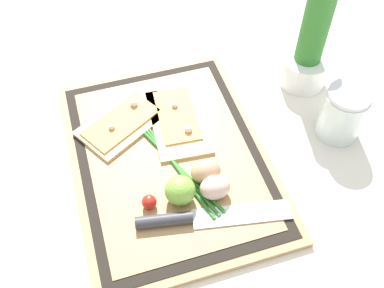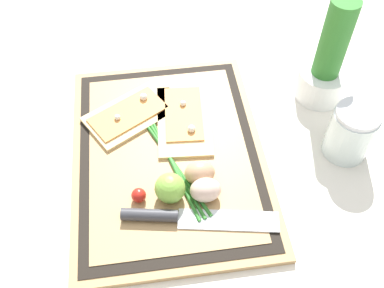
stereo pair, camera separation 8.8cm
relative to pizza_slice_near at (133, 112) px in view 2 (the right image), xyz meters
The scene contains 12 objects.
ground_plane 0.13m from the pizza_slice_near, 29.87° to the left, with size 6.00×6.00×0.00m, color silver.
cutting_board 0.13m from the pizza_slice_near, 29.87° to the left, with size 0.51×0.38×0.02m.
pizza_slice_near is the anchor object (origin of this frame).
pizza_slice_far 0.11m from the pizza_slice_near, 72.25° to the left, with size 0.20×0.12×0.02m.
knife 0.27m from the pizza_slice_near, 12.52° to the left, with size 0.08×0.28×0.02m.
egg_brown 0.22m from the pizza_slice_near, 32.00° to the left, with size 0.04×0.06×0.04m, color tan.
egg_pink 0.25m from the pizza_slice_near, 28.35° to the left, with size 0.04×0.06×0.04m, color beige.
lime 0.22m from the pizza_slice_near, 14.96° to the left, with size 0.06×0.06×0.06m, color #7FB742.
cherry_tomato_red 0.21m from the pizza_slice_near, ahead, with size 0.03×0.03×0.03m, color red.
scallion_bunch 0.14m from the pizza_slice_near, 27.11° to the left, with size 0.30×0.13×0.01m.
herb_pot 0.42m from the pizza_slice_near, 92.20° to the left, with size 0.11×0.11×0.24m.
sauce_jar 0.44m from the pizza_slice_near, 71.05° to the left, with size 0.09×0.09×0.11m.
Camera 2 is at (0.54, -0.03, 0.72)m, focal length 42.00 mm.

